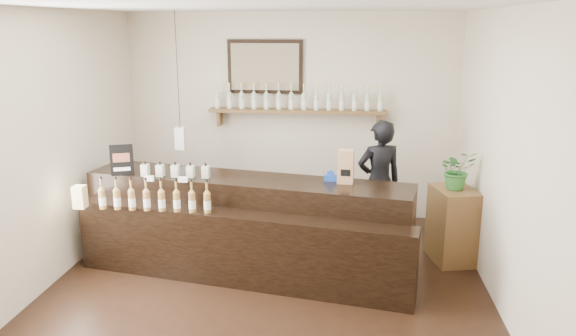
{
  "coord_description": "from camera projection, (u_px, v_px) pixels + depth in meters",
  "views": [
    {
      "loc": [
        0.79,
        -5.11,
        2.64
      ],
      "look_at": [
        0.15,
        0.7,
        1.14
      ],
      "focal_mm": 35.0,
      "sensor_mm": 36.0,
      "label": 1
    }
  ],
  "objects": [
    {
      "name": "back_wall_decor",
      "position": [
        280.0,
        92.0,
        7.52
      ],
      "size": [
        2.66,
        0.96,
        1.69
      ],
      "color": "brown",
      "rests_on": "ground"
    },
    {
      "name": "paper_bag",
      "position": [
        346.0,
        167.0,
        5.87
      ],
      "size": [
        0.18,
        0.14,
        0.36
      ],
      "color": "#A4734F",
      "rests_on": "counter"
    },
    {
      "name": "shopkeeper",
      "position": [
        379.0,
        174.0,
        6.81
      ],
      "size": [
        0.74,
        0.61,
        1.74
      ],
      "primitive_type": "imported",
      "rotation": [
        0.0,
        0.0,
        3.49
      ],
      "color": "black",
      "rests_on": "ground"
    },
    {
      "name": "ground",
      "position": [
        265.0,
        294.0,
        5.66
      ],
      "size": [
        5.0,
        5.0,
        0.0
      ],
      "primitive_type": "plane",
      "color": "black",
      "rests_on": "ground"
    },
    {
      "name": "side_cabinet",
      "position": [
        453.0,
        225.0,
        6.37
      ],
      "size": [
        0.55,
        0.67,
        0.85
      ],
      "color": "brown",
      "rests_on": "ground"
    },
    {
      "name": "potted_plant",
      "position": [
        457.0,
        170.0,
        6.21
      ],
      "size": [
        0.48,
        0.45,
        0.44
      ],
      "primitive_type": "imported",
      "rotation": [
        0.0,
        0.0,
        0.3
      ],
      "color": "#2F712D",
      "rests_on": "side_cabinet"
    },
    {
      "name": "tape_dispenser",
      "position": [
        331.0,
        177.0,
        5.98
      ],
      "size": [
        0.15,
        0.06,
        0.12
      ],
      "color": "#1741A2",
      "rests_on": "counter"
    },
    {
      "name": "counter",
      "position": [
        244.0,
        228.0,
        6.12
      ],
      "size": [
        3.68,
        1.62,
        1.18
      ],
      "color": "black",
      "rests_on": "ground"
    },
    {
      "name": "room_shell",
      "position": [
        263.0,
        127.0,
        5.24
      ],
      "size": [
        5.0,
        5.0,
        5.0
      ],
      "color": "beige",
      "rests_on": "ground"
    },
    {
      "name": "promo_sign",
      "position": [
        122.0,
        160.0,
        6.17
      ],
      "size": [
        0.24,
        0.11,
        0.35
      ],
      "color": "black",
      "rests_on": "counter"
    }
  ]
}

